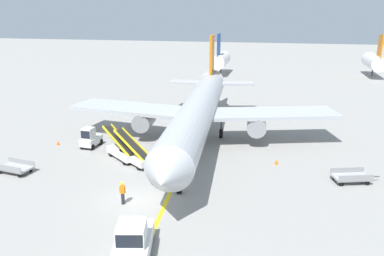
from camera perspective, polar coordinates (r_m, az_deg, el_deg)
ground_plane at (r=27.89m, az=-8.55°, el=-10.80°), size 300.00×300.00×0.00m
taxi_line_yellow at (r=31.62m, az=-2.17°, el=-7.10°), size 6.98×79.75×0.01m
airliner at (r=38.65m, az=1.11°, el=2.81°), size 28.51×35.34×10.10m
pushback_tug at (r=21.90m, az=-8.85°, el=-16.25°), size 2.64×3.93×2.20m
baggage_tug_near_wing at (r=38.89m, az=-15.14°, el=-1.53°), size 1.45×2.47×2.10m
belt_loader_forward_hold at (r=35.34m, az=-10.44°, el=-3.36°), size 4.70×4.08×2.59m
belt_loader_aft_hold at (r=34.04m, az=-8.50°, el=-4.07°), size 4.75×4.00×2.59m
baggage_cart_loaded at (r=32.67m, az=22.96°, el=-6.82°), size 3.82×2.34×0.94m
baggage_cart_empty_trailing at (r=35.14m, az=-25.22°, el=-5.44°), size 3.83×1.95×0.94m
ground_crew_marshaller at (r=27.17m, az=-10.46°, el=-9.53°), size 0.36×0.24×1.70m
safety_cone_nose_left at (r=42.45m, az=-10.62°, el=-0.66°), size 0.36×0.36×0.44m
safety_cone_nose_right at (r=34.48m, az=12.67°, el=-5.02°), size 0.36×0.36×0.44m
safety_cone_wingtip_left at (r=40.81m, az=-19.63°, el=-2.12°), size 0.36×0.36×0.44m
distant_aircraft_far_left at (r=82.64m, az=4.39°, el=10.30°), size 3.00×10.10×8.80m
distant_aircraft_mid_left at (r=87.96m, az=25.82°, el=9.09°), size 3.00×10.10×8.80m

